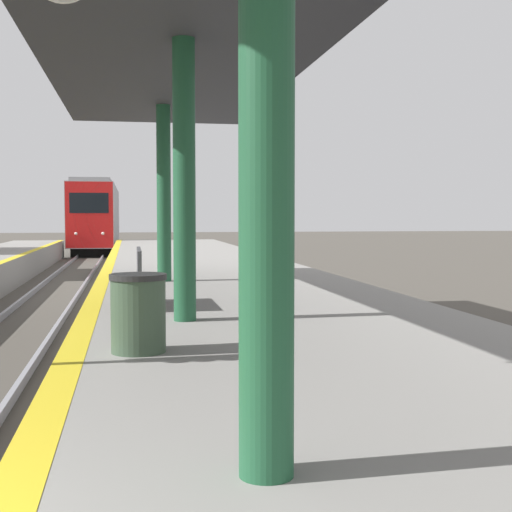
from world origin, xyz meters
TOP-DOWN VIEW (x-y plane):
  - train at (0.00, 49.20)m, footprint 2.72×20.61m
  - station_canopy at (3.00, 7.40)m, footprint 4.24×17.85m
  - trash_bin at (2.34, 5.21)m, footprint 0.61×0.61m
  - bench at (2.28, 9.07)m, footprint 0.44×1.63m

SIDE VIEW (x-z plane):
  - trash_bin at x=2.34m, z-range 1.01..1.85m
  - bench at x=2.28m, z-range 1.04..1.96m
  - train at x=0.00m, z-range 0.04..4.67m
  - station_canopy at x=3.00m, z-range 2.79..6.84m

